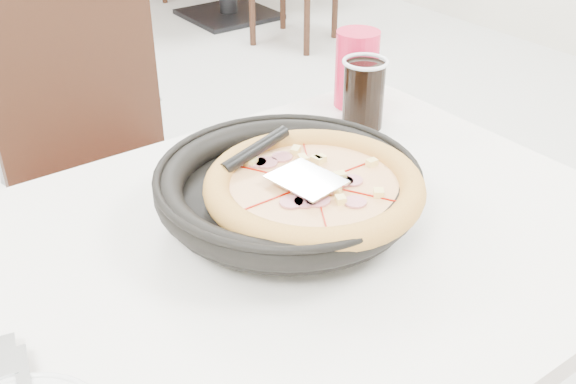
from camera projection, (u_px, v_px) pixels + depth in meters
floor at (155, 352)px, 1.85m from camera, size 7.00×7.00×0.00m
chair_far at (119, 197)px, 1.64m from camera, size 0.43×0.43×0.95m
trivet at (264, 214)px, 1.04m from camera, size 0.13×0.13×0.04m
pizza_pan at (288, 196)px, 1.04m from camera, size 0.39×0.39×0.01m
pizza at (314, 196)px, 1.01m from camera, size 0.29×0.29×0.02m
pizza_server at (306, 179)px, 0.98m from camera, size 0.09×0.11×0.00m
cola_glass at (363, 96)px, 1.32m from camera, size 0.08×0.08×0.13m
red_cup at (357, 69)px, 1.40m from camera, size 0.09×0.09×0.16m
diner_person at (44, 14)px, 1.83m from camera, size 0.69×0.59×1.60m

